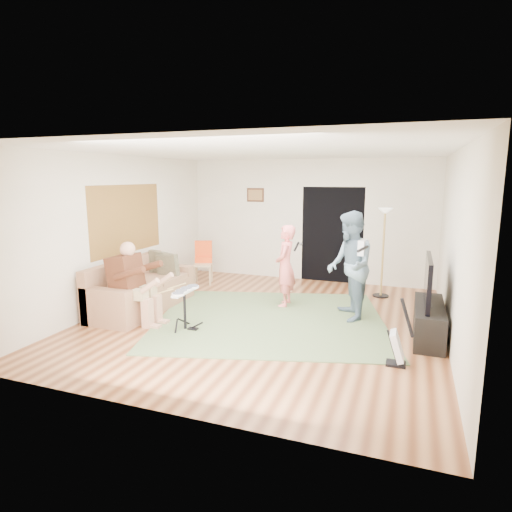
# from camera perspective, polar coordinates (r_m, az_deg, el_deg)

# --- Properties ---
(floor) EXTENTS (6.00, 6.00, 0.00)m
(floor) POSITION_cam_1_polar(r_m,az_deg,el_deg) (7.10, 1.12, -8.50)
(floor) COLOR brown
(floor) RESTS_ON ground
(walls) EXTENTS (5.50, 6.00, 2.70)m
(walls) POSITION_cam_1_polar(r_m,az_deg,el_deg) (6.78, 1.16, 2.34)
(walls) COLOR beige
(walls) RESTS_ON floor
(ceiling) EXTENTS (6.00, 6.00, 0.00)m
(ceiling) POSITION_cam_1_polar(r_m,az_deg,el_deg) (6.73, 1.20, 13.80)
(ceiling) COLOR white
(ceiling) RESTS_ON walls
(window_blinds) EXTENTS (0.00, 2.05, 2.05)m
(window_blinds) POSITION_cam_1_polar(r_m,az_deg,el_deg) (8.23, -16.82, 4.74)
(window_blinds) COLOR olive
(window_blinds) RESTS_ON walls
(doorway) EXTENTS (2.10, 0.00, 2.10)m
(doorway) POSITION_cam_1_polar(r_m,az_deg,el_deg) (9.57, 10.11, 2.77)
(doorway) COLOR black
(doorway) RESTS_ON walls
(picture_frame) EXTENTS (0.42, 0.03, 0.32)m
(picture_frame) POSITION_cam_1_polar(r_m,az_deg,el_deg) (9.96, -0.08, 8.14)
(picture_frame) COLOR #3F2314
(picture_frame) RESTS_ON walls
(area_rug) EXTENTS (4.36, 4.06, 0.02)m
(area_rug) POSITION_cam_1_polar(r_m,az_deg,el_deg) (7.11, 1.93, -8.41)
(area_rug) COLOR #546B41
(area_rug) RESTS_ON floor
(sofa) EXTENTS (0.88, 2.15, 0.87)m
(sofa) POSITION_cam_1_polar(r_m,az_deg,el_deg) (7.88, -15.40, -4.76)
(sofa) COLOR #9A6C4D
(sofa) RESTS_ON floor
(drummer) EXTENTS (0.86, 0.48, 1.32)m
(drummer) POSITION_cam_1_polar(r_m,az_deg,el_deg) (7.08, -15.75, -4.64)
(drummer) COLOR #522917
(drummer) RESTS_ON sofa
(drum_kit) EXTENTS (0.36, 0.64, 0.66)m
(drum_kit) POSITION_cam_1_polar(r_m,az_deg,el_deg) (6.68, -9.47, -7.31)
(drum_kit) COLOR black
(drum_kit) RESTS_ON floor
(singer) EXTENTS (0.40, 0.57, 1.48)m
(singer) POSITION_cam_1_polar(r_m,az_deg,el_deg) (7.69, 3.94, -1.33)
(singer) COLOR #FD6F6E
(singer) RESTS_ON floor
(microphone) EXTENTS (0.06, 0.06, 0.24)m
(microphone) POSITION_cam_1_polar(r_m,az_deg,el_deg) (7.57, 5.43, 1.26)
(microphone) COLOR black
(microphone) RESTS_ON singer
(guitarist) EXTENTS (0.93, 1.04, 1.78)m
(guitarist) POSITION_cam_1_polar(r_m,az_deg,el_deg) (7.09, 12.38, -1.32)
(guitarist) COLOR slate
(guitarist) RESTS_ON floor
(guitar_held) EXTENTS (0.21, 0.61, 0.26)m
(guitar_held) POSITION_cam_1_polar(r_m,az_deg,el_deg) (7.01, 14.10, 1.14)
(guitar_held) COLOR white
(guitar_held) RESTS_ON guitarist
(guitar_spare) EXTENTS (0.31, 0.28, 0.87)m
(guitar_spare) POSITION_cam_1_polar(r_m,az_deg,el_deg) (5.69, 18.37, -11.34)
(guitar_spare) COLOR black
(guitar_spare) RESTS_ON floor
(torchiere_lamp) EXTENTS (0.31, 0.31, 1.73)m
(torchiere_lamp) POSITION_cam_1_polar(r_m,az_deg,el_deg) (8.55, 16.68, 2.49)
(torchiere_lamp) COLOR black
(torchiere_lamp) RESTS_ON floor
(dining_chair) EXTENTS (0.50, 0.53, 0.93)m
(dining_chair) POSITION_cam_1_polar(r_m,az_deg,el_deg) (9.46, -6.98, -1.66)
(dining_chair) COLOR tan
(dining_chair) RESTS_ON floor
(tv_cabinet) EXTENTS (0.40, 1.40, 0.50)m
(tv_cabinet) POSITION_cam_1_polar(r_m,az_deg,el_deg) (6.75, 22.03, -8.09)
(tv_cabinet) COLOR black
(tv_cabinet) RESTS_ON floor
(television) EXTENTS (0.06, 1.18, 0.69)m
(television) POSITION_cam_1_polar(r_m,az_deg,el_deg) (6.59, 21.96, -3.11)
(television) COLOR black
(television) RESTS_ON tv_cabinet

